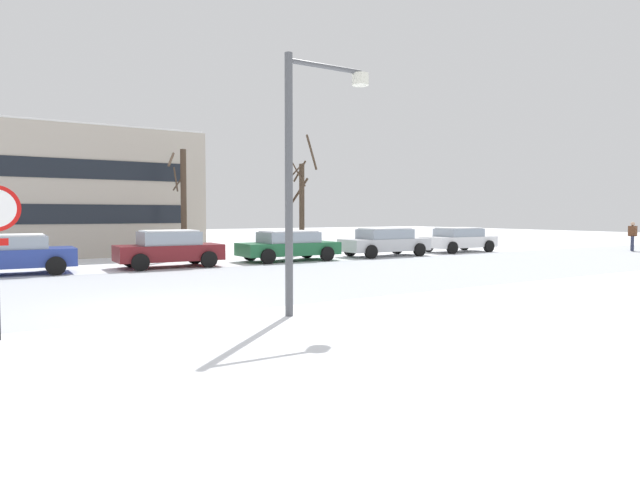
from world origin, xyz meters
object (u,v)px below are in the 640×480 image
object	(u,v)px
parked_car_blue	(12,254)
parked_car_green	(289,245)
parked_car_silver	(385,242)
pedestrian_crossing	(633,234)
parked_car_maroon	(169,248)
street_lamp	(306,155)
parked_car_white	(459,239)

from	to	relation	value
parked_car_blue	parked_car_green	world-z (taller)	parked_car_blue
parked_car_silver	pedestrian_crossing	world-z (taller)	pedestrian_crossing
parked_car_maroon	pedestrian_crossing	size ratio (longest dim) A/B	2.44
parked_car_maroon	parked_car_silver	bearing A→B (deg)	0.25
street_lamp	parked_car_blue	size ratio (longest dim) A/B	1.33
street_lamp	parked_car_green	world-z (taller)	street_lamp
parked_car_blue	parked_car_green	bearing A→B (deg)	-0.30
parked_car_blue	pedestrian_crossing	world-z (taller)	pedestrian_crossing
parked_car_green	parked_car_white	bearing A→B (deg)	1.02
parked_car_maroon	parked_car_silver	size ratio (longest dim) A/B	0.88
parked_car_blue	pedestrian_crossing	size ratio (longest dim) A/B	2.42
parked_car_maroon	parked_car_silver	world-z (taller)	parked_car_maroon
parked_car_maroon	parked_car_green	distance (m)	5.32
parked_car_silver	parked_car_blue	bearing A→B (deg)	179.51
parked_car_green	parked_car_white	xyz separation A→B (m)	(10.63, 0.19, 0.00)
parked_car_maroon	parked_car_green	bearing A→B (deg)	1.36
parked_car_maroon	pedestrian_crossing	distance (m)	25.23
parked_car_green	parked_car_white	size ratio (longest dim) A/B	1.06
parked_car_green	pedestrian_crossing	bearing A→B (deg)	-12.48
parked_car_green	parked_car_white	world-z (taller)	parked_car_white
pedestrian_crossing	parked_car_white	bearing A→B (deg)	153.17
parked_car_white	pedestrian_crossing	distance (m)	10.01
street_lamp	parked_car_maroon	world-z (taller)	street_lamp
parked_car_blue	parked_car_white	size ratio (longest dim) A/B	0.94
parked_car_maroon	pedestrian_crossing	xyz separation A→B (m)	(24.88, -4.20, 0.21)
street_lamp	parked_car_white	bearing A→B (deg)	35.51
parked_car_maroon	pedestrian_crossing	world-z (taller)	pedestrian_crossing
parked_car_green	parked_car_silver	bearing A→B (deg)	-0.86
parked_car_white	parked_car_silver	bearing A→B (deg)	-177.10
street_lamp	parked_car_maroon	xyz separation A→B (m)	(0.34, 11.31, -2.54)
street_lamp	parked_car_silver	world-z (taller)	street_lamp
parked_car_green	pedestrian_crossing	size ratio (longest dim) A/B	2.72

